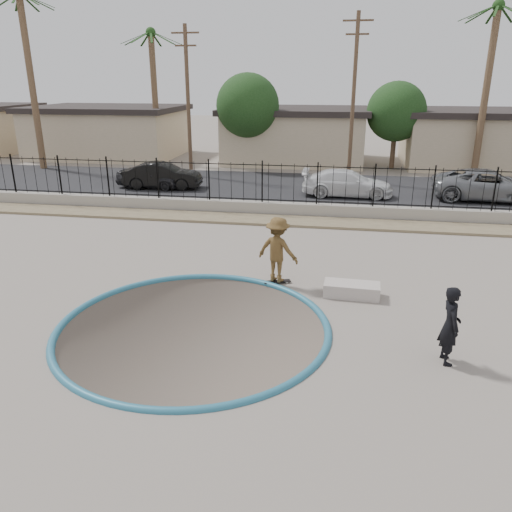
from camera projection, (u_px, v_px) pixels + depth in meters
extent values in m
cube|color=slate|center=(267.00, 227.00, 25.18)|extent=(120.00, 120.00, 2.20)
torus|color=#286782|center=(194.00, 327.00, 12.75)|extent=(7.04, 7.04, 0.20)
cube|color=#8E805D|center=(258.00, 220.00, 22.19)|extent=(42.00, 1.60, 0.11)
cube|color=gray|center=(262.00, 208.00, 23.13)|extent=(42.00, 0.45, 0.60)
cube|color=black|center=(262.00, 199.00, 22.99)|extent=(40.00, 0.04, 0.03)
cube|color=black|center=(262.00, 165.00, 22.46)|extent=(40.00, 0.04, 0.04)
cube|color=black|center=(280.00, 185.00, 29.44)|extent=(90.00, 8.00, 0.04)
cube|color=tan|center=(109.00, 134.00, 40.02)|extent=(11.00, 8.00, 3.50)
cube|color=#292321|center=(107.00, 108.00, 39.36)|extent=(11.60, 8.60, 0.40)
cube|color=tan|center=(295.00, 137.00, 37.68)|extent=(10.00, 8.00, 3.50)
cube|color=#292321|center=(296.00, 110.00, 37.02)|extent=(10.60, 8.60, 0.40)
cube|color=tan|center=(491.00, 141.00, 35.48)|extent=(12.00, 8.00, 3.50)
cube|color=#292321|center=(496.00, 113.00, 34.82)|extent=(12.60, 8.60, 0.40)
cylinder|color=brown|center=(32.00, 86.00, 33.04)|extent=(0.44, 0.44, 11.00)
cylinder|color=brown|center=(155.00, 100.00, 35.99)|extent=(0.44, 0.44, 9.00)
sphere|color=#1E4116|center=(151.00, 32.00, 34.49)|extent=(0.70, 0.70, 0.70)
cylinder|color=brown|center=(485.00, 95.00, 30.52)|extent=(0.44, 0.44, 10.00)
sphere|color=#1E4116|center=(499.00, 5.00, 28.85)|extent=(0.70, 0.70, 0.70)
cylinder|color=#473323|center=(188.00, 104.00, 30.72)|extent=(0.24, 0.24, 9.00)
cube|color=#473323|center=(185.00, 33.00, 29.37)|extent=(1.70, 0.10, 0.10)
cube|color=#473323|center=(186.00, 46.00, 29.61)|extent=(1.30, 0.10, 0.10)
cylinder|color=#473323|center=(353.00, 100.00, 29.07)|extent=(0.24, 0.24, 9.50)
cube|color=#473323|center=(358.00, 20.00, 27.64)|extent=(1.70, 0.10, 0.10)
cube|color=#473323|center=(357.00, 34.00, 27.87)|extent=(1.30, 0.10, 0.10)
cylinder|color=#473323|center=(248.00, 146.00, 34.98)|extent=(0.34, 0.34, 3.00)
sphere|color=#143311|center=(248.00, 106.00, 34.07)|extent=(4.32, 4.32, 4.32)
cylinder|color=#473323|center=(393.00, 149.00, 34.39)|extent=(0.34, 0.34, 2.75)
sphere|color=#143311|center=(396.00, 112.00, 33.55)|extent=(3.96, 3.96, 3.96)
imported|color=brown|center=(278.00, 253.00, 15.14)|extent=(1.47, 1.13, 2.01)
cube|color=black|center=(277.00, 281.00, 15.46)|extent=(0.86, 0.51, 0.02)
cylinder|color=silver|center=(269.00, 284.00, 15.34)|extent=(0.06, 0.05, 0.05)
cylinder|color=silver|center=(268.00, 282.00, 15.48)|extent=(0.06, 0.05, 0.05)
cylinder|color=silver|center=(287.00, 283.00, 15.45)|extent=(0.06, 0.05, 0.05)
cylinder|color=silver|center=(285.00, 281.00, 15.60)|extent=(0.06, 0.05, 0.05)
imported|color=black|center=(450.00, 325.00, 10.92)|extent=(0.51, 0.71, 1.81)
cube|color=#B3A79F|center=(352.00, 290.00, 14.50)|extent=(1.63, 0.78, 0.40)
imported|color=black|center=(150.00, 176.00, 28.50)|extent=(3.94, 1.89, 1.30)
imported|color=black|center=(162.00, 176.00, 28.35)|extent=(4.49, 1.88, 1.44)
imported|color=white|center=(347.00, 183.00, 26.48)|extent=(4.77, 1.97, 1.38)
imported|color=gray|center=(489.00, 185.00, 25.59)|extent=(5.72, 2.86, 1.55)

